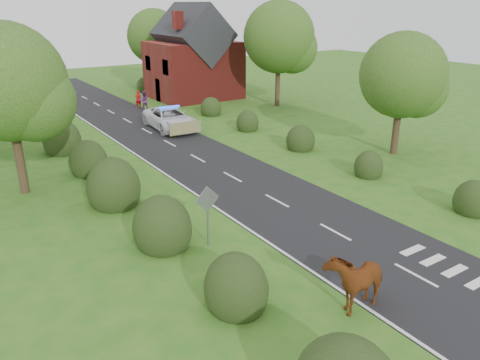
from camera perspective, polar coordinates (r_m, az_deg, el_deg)
ground at (r=20.19m, az=11.54°, el=-6.28°), size 120.00×120.00×0.00m
road at (r=31.72m, az=-7.79°, el=4.02°), size 6.00×70.00×0.02m
road_markings at (r=29.27m, az=-8.80°, el=2.57°), size 4.96×70.00×0.01m
hedgerow_left at (r=26.35m, az=-17.41°, el=1.44°), size 2.75×50.41×3.00m
hedgerow_right at (r=31.92m, az=5.96°, el=5.23°), size 2.10×45.78×2.10m
tree_left_a at (r=24.81m, az=-25.91°, el=10.15°), size 5.74×5.60×8.38m
tree_right_a at (r=30.75m, az=19.63°, el=11.56°), size 5.33×5.20×7.56m
tree_right_b at (r=43.98m, az=5.21°, el=16.63°), size 6.56×6.40×9.40m
tree_right_c at (r=55.16m, az=-10.04°, el=16.61°), size 6.15×6.00×8.58m
road_sign at (r=18.13m, az=-3.98°, el=-3.33°), size 1.06×0.08×2.53m
house at (r=48.36m, az=-5.74°, el=14.42°), size 8.00×7.40×9.17m
cow at (r=15.49m, az=13.83°, el=-11.97°), size 2.39×1.42×1.63m
police_van at (r=36.29m, az=-8.55°, el=7.41°), size 3.02×6.00×1.76m
pedestrian_red at (r=44.48m, az=-12.32°, el=9.60°), size 0.60×0.41×1.58m
pedestrian_purple at (r=43.28m, az=-11.64°, el=9.44°), size 0.97×0.83×1.73m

